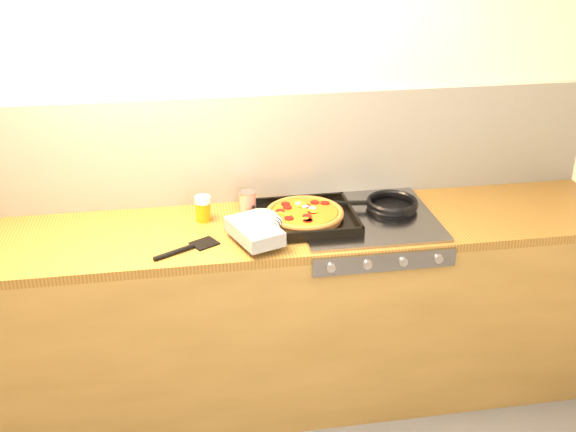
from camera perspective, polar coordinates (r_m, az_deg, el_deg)
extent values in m
plane|color=#BDB49F|center=(3.06, -2.85, 7.50)|extent=(3.20, 0.00, 3.20)
cube|color=silver|center=(3.08, -2.79, 5.66)|extent=(3.20, 0.02, 0.50)
cube|color=olive|center=(3.15, -1.88, -8.57)|extent=(3.20, 0.60, 0.86)
cube|color=brown|center=(2.92, -2.00, -1.21)|extent=(3.20, 0.60, 0.04)
cube|color=gray|center=(2.76, 8.15, -3.82)|extent=(0.60, 0.03, 0.08)
cylinder|color=#A5A5AA|center=(2.70, 3.66, -4.38)|extent=(0.04, 0.02, 0.04)
cylinder|color=#A5A5AA|center=(2.73, 6.74, -4.10)|extent=(0.04, 0.02, 0.04)
cylinder|color=#A5A5AA|center=(2.77, 9.73, -3.83)|extent=(0.04, 0.02, 0.04)
cylinder|color=#A5A5AA|center=(2.82, 12.62, -3.55)|extent=(0.04, 0.02, 0.04)
cube|color=gray|center=(2.99, 6.56, -0.15)|extent=(0.60, 0.56, 0.02)
cube|color=black|center=(2.93, 1.41, -0.23)|extent=(0.44, 0.38, 0.01)
cube|color=black|center=(3.08, 0.76, 1.53)|extent=(0.44, 0.02, 0.02)
cube|color=black|center=(2.76, 2.15, -1.50)|extent=(0.44, 0.02, 0.02)
cube|color=black|center=(2.96, 5.42, 0.39)|extent=(0.02, 0.38, 0.02)
cube|color=black|center=(2.89, -2.69, -0.20)|extent=(0.02, 0.38, 0.02)
cylinder|color=olive|center=(2.92, 1.42, 0.08)|extent=(0.33, 0.33, 0.02)
torus|color=olive|center=(2.92, 1.42, 0.27)|extent=(0.34, 0.34, 0.03)
cylinder|color=#C26D17|center=(2.91, 1.42, 0.31)|extent=(0.29, 0.29, 0.01)
cylinder|color=maroon|center=(2.90, 2.05, 0.35)|extent=(0.04, 0.04, 0.01)
cylinder|color=maroon|center=(2.97, -0.21, 1.02)|extent=(0.04, 0.04, 0.01)
cylinder|color=maroon|center=(2.82, 1.67, -0.37)|extent=(0.04, 0.04, 0.01)
cylinder|color=maroon|center=(2.91, -0.66, 0.41)|extent=(0.04, 0.04, 0.01)
cylinder|color=maroon|center=(2.99, 2.28, 1.16)|extent=(0.04, 0.04, 0.01)
cylinder|color=maroon|center=(2.96, 1.52, 0.84)|extent=(0.04, 0.04, 0.01)
cylinder|color=maroon|center=(2.84, 0.08, -0.19)|extent=(0.04, 0.04, 0.01)
cylinder|color=maroon|center=(2.99, 3.15, 1.10)|extent=(0.04, 0.04, 0.01)
cylinder|color=maroon|center=(2.83, 1.70, -0.34)|extent=(0.04, 0.04, 0.01)
cylinder|color=maroon|center=(2.86, 1.62, -0.02)|extent=(0.04, 0.04, 0.01)
cylinder|color=maroon|center=(2.94, -0.05, 0.73)|extent=(0.04, 0.04, 0.01)
ellipsoid|color=orange|center=(2.88, -0.16, 0.21)|extent=(0.03, 0.02, 0.01)
ellipsoid|color=orange|center=(2.88, -0.67, 0.24)|extent=(0.03, 0.02, 0.01)
ellipsoid|color=orange|center=(2.96, 1.05, 0.87)|extent=(0.03, 0.02, 0.01)
ellipsoid|color=orange|center=(2.99, 0.81, 1.19)|extent=(0.03, 0.02, 0.01)
ellipsoid|color=orange|center=(2.84, 1.46, -0.21)|extent=(0.03, 0.02, 0.01)
ellipsoid|color=orange|center=(2.90, 2.21, 0.36)|extent=(0.03, 0.02, 0.01)
ellipsoid|color=orange|center=(2.91, 1.90, 0.49)|extent=(0.03, 0.02, 0.01)
ellipsoid|color=orange|center=(2.87, -0.04, 0.12)|extent=(0.03, 0.02, 0.01)
ellipsoid|color=orange|center=(2.98, 1.26, 1.08)|extent=(0.03, 0.02, 0.01)
ellipsoid|color=silver|center=(2.99, 0.90, 1.11)|extent=(0.03, 0.03, 0.01)
ellipsoid|color=silver|center=(2.95, 1.47, 0.81)|extent=(0.03, 0.03, 0.01)
ellipsoid|color=silver|center=(2.94, 2.09, 0.70)|extent=(0.03, 0.03, 0.01)
cube|color=black|center=(2.74, -2.86, -1.29)|extent=(0.23, 0.30, 0.06)
ellipsoid|color=black|center=(2.85, -2.30, -0.17)|extent=(0.15, 0.15, 0.06)
cylinder|color=black|center=(2.78, -1.28, -0.87)|extent=(0.10, 0.12, 0.06)
cylinder|color=black|center=(3.07, 8.78, 0.69)|extent=(0.24, 0.24, 0.01)
torus|color=black|center=(3.06, 8.81, 1.06)|extent=(0.27, 0.27, 0.02)
cube|color=black|center=(3.03, 5.32, 1.10)|extent=(0.17, 0.04, 0.02)
cylinder|color=#AF1D0E|center=(3.01, -3.44, 1.12)|extent=(0.08, 0.08, 0.10)
cylinder|color=#B2B2B7|center=(2.99, -3.46, 2.01)|extent=(0.08, 0.08, 0.01)
cylinder|color=#B2B2B7|center=(3.03, -3.41, 0.24)|extent=(0.08, 0.08, 0.01)
cylinder|color=orange|center=(2.97, -7.20, 0.37)|extent=(0.07, 0.07, 0.09)
cylinder|color=silver|center=(2.94, -7.26, 1.38)|extent=(0.07, 0.07, 0.03)
cylinder|color=#AD8149|center=(3.07, -0.76, 0.84)|extent=(0.25, 0.09, 0.02)
ellipsoid|color=#AD8149|center=(3.06, 1.84, 0.70)|extent=(0.07, 0.06, 0.02)
cube|color=black|center=(2.78, -7.08, -2.31)|extent=(0.13, 0.12, 0.01)
cylinder|color=black|center=(2.71, -9.61, -3.05)|extent=(0.17, 0.11, 0.02)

